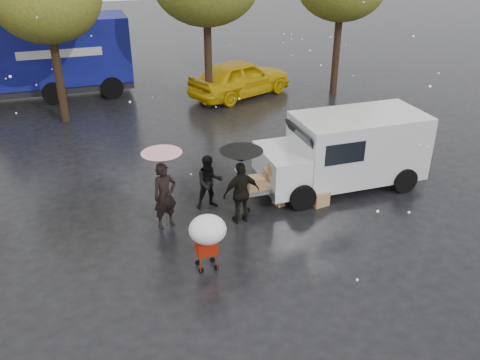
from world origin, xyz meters
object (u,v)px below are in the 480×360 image
object	(u,v)px
person_black	(241,193)
vendor_cart	(267,181)
blue_truck	(41,59)
yellow_taxi	(240,78)
shopping_cart	(207,232)
person_pink	(165,196)
white_van	(346,150)

from	to	relation	value
person_black	vendor_cart	world-z (taller)	person_black
blue_truck	yellow_taxi	bearing A→B (deg)	-17.18
person_black	blue_truck	size ratio (longest dim) A/B	0.21
person_black	shopping_cart	size ratio (longest dim) A/B	1.17
vendor_cart	person_black	bearing A→B (deg)	-144.90
person_black	blue_truck	bearing A→B (deg)	-73.92
person_pink	blue_truck	xyz separation A→B (m)	(-3.09, 12.70, 0.86)
white_van	yellow_taxi	world-z (taller)	white_van
person_pink	white_van	world-z (taller)	white_van
person_pink	vendor_cart	xyz separation A→B (m)	(2.92, 0.28, -0.17)
person_black	shopping_cart	xyz separation A→B (m)	(-1.41, -1.85, 0.20)
shopping_cart	white_van	size ratio (longest dim) A/B	0.30
vendor_cart	shopping_cart	xyz separation A→B (m)	(-2.39, -2.54, 0.34)
person_black	white_van	xyz separation A→B (m)	(3.62, 1.05, 0.30)
person_pink	yellow_taxi	size ratio (longest dim) A/B	0.36
person_pink	person_black	distance (m)	1.99
shopping_cart	white_van	world-z (taller)	white_van
vendor_cart	blue_truck	distance (m)	13.83
shopping_cart	blue_truck	xyz separation A→B (m)	(-3.63, 14.96, 0.69)
white_van	person_black	bearing A→B (deg)	-163.82
shopping_cart	blue_truck	world-z (taller)	blue_truck
vendor_cart	white_van	world-z (taller)	white_van
person_black	white_van	size ratio (longest dim) A/B	0.35
person_black	vendor_cart	xyz separation A→B (m)	(0.98, 0.69, -0.13)
blue_truck	person_pink	bearing A→B (deg)	-76.31
person_black	shopping_cart	distance (m)	2.34
person_black	person_pink	bearing A→B (deg)	-16.73
vendor_cart	yellow_taxi	distance (m)	10.10
person_black	yellow_taxi	distance (m)	11.03
white_van	blue_truck	world-z (taller)	blue_truck
blue_truck	person_black	bearing A→B (deg)	-68.98
vendor_cart	white_van	xyz separation A→B (m)	(2.64, 0.36, 0.43)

